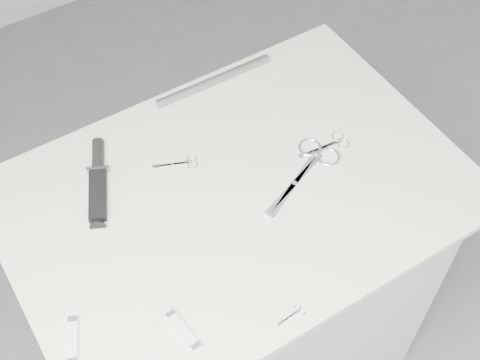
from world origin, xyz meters
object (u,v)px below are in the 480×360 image
tiny_scissors (294,314)px  sheathed_knife (98,177)px  embroidery_scissors_b (183,163)px  pocket_knife_b (183,330)px  plinth (237,292)px  large_shears (311,163)px  metal_rail (214,80)px  pocket_knife_a (73,340)px  embroidery_scissors_a (332,144)px

tiny_scissors → sheathed_knife: size_ratio=0.29×
embroidery_scissors_b → pocket_knife_b: size_ratio=1.07×
plinth → large_shears: size_ratio=3.79×
embroidery_scissors_b → metal_rail: (0.19, 0.18, 0.01)m
plinth → tiny_scissors: tiny_scissors is taller
embroidery_scissors_b → tiny_scissors: same height
plinth → tiny_scissors: bearing=-101.3°
metal_rail → embroidery_scissors_b: bearing=-136.3°
plinth → pocket_knife_b: (-0.26, -0.23, 0.48)m
embroidery_scissors_b → pocket_knife_a: 0.47m
plinth → pocket_knife_b: bearing=-138.7°
large_shears → tiny_scissors: large_shears is taller
pocket_knife_b → metal_rail: (0.39, 0.54, 0.00)m
embroidery_scissors_a → tiny_scissors: same height
tiny_scissors → sheathed_knife: sheathed_knife is taller
embroidery_scissors_b → pocket_knife_a: pocket_knife_a is taller
tiny_scissors → pocket_knife_b: pocket_knife_b is taller
plinth → embroidery_scissors_a: size_ratio=7.13×
embroidery_scissors_a → pocket_knife_b: bearing=-151.0°
tiny_scissors → metal_rail: 0.65m
pocket_knife_b → sheathed_knife: bearing=-8.5°
embroidery_scissors_b → metal_rail: bearing=66.0°
large_shears → tiny_scissors: bearing=-154.2°
embroidery_scissors_b → pocket_knife_b: pocket_knife_b is taller
pocket_knife_a → metal_rail: size_ratio=0.30×
plinth → pocket_knife_a: (-0.44, -0.14, 0.48)m
tiny_scissors → metal_rail: bearing=68.4°
large_shears → metal_rail: size_ratio=0.75×
large_shears → metal_rail: metal_rail is taller
embroidery_scissors_b → metal_rail: 0.26m
large_shears → pocket_knife_b: bearing=-178.8°
embroidery_scissors_b → pocket_knife_b: 0.41m
pocket_knife_a → embroidery_scissors_a: bearing=-55.3°
metal_rail → large_shears: bearing=-80.9°
large_shears → embroidery_scissors_a: large_shears is taller
sheathed_knife → plinth: bearing=-103.7°
sheathed_knife → metal_rail: bearing=-47.1°
embroidery_scissors_a → pocket_knife_a: bearing=-163.8°
embroidery_scissors_a → tiny_scissors: (-0.32, -0.31, -0.00)m
plinth → pocket_knife_a: size_ratio=9.47×
embroidery_scissors_b → pocket_knife_a: bearing=-122.8°
embroidery_scissors_b → sheathed_knife: sheathed_knife is taller
embroidery_scissors_a → sheathed_knife: size_ratio=0.59×
embroidery_scissors_a → pocket_knife_a: size_ratio=1.33×
sheathed_knife → pocket_knife_b: size_ratio=2.26×
large_shears → sheathed_knife: (-0.42, 0.22, 0.00)m
plinth → tiny_scissors: 0.57m
embroidery_scissors_a → pocket_knife_b: pocket_knife_b is taller
plinth → pocket_knife_b: size_ratio=9.48×
sheathed_knife → pocket_knife_b: bearing=-157.5°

